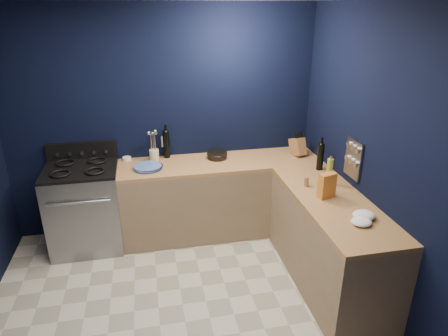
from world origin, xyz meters
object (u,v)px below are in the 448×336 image
object	(u,v)px
crouton_bag	(327,186)
gas_range	(86,209)
knife_block	(298,147)
plate_stack	(148,167)
utensil_crock	(154,155)

from	to	relation	value
crouton_bag	gas_range	bearing A→B (deg)	138.11
gas_range	knife_block	xyz separation A→B (m)	(2.46, 0.04, 0.54)
plate_stack	crouton_bag	size ratio (longest dim) A/B	1.26
utensil_crock	crouton_bag	world-z (taller)	crouton_bag
utensil_crock	knife_block	world-z (taller)	knife_block
utensil_crock	knife_block	distance (m)	1.68
plate_stack	gas_range	bearing A→B (deg)	176.44
gas_range	utensil_crock	size ratio (longest dim) A/B	6.86
crouton_bag	utensil_crock	bearing A→B (deg)	123.36
gas_range	utensil_crock	distance (m)	0.96
gas_range	plate_stack	distance (m)	0.85
utensil_crock	knife_block	xyz separation A→B (m)	(1.67, -0.15, 0.04)
utensil_crock	gas_range	bearing A→B (deg)	-166.56
gas_range	plate_stack	size ratio (longest dim) A/B	3.04
knife_block	crouton_bag	bearing A→B (deg)	-111.50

